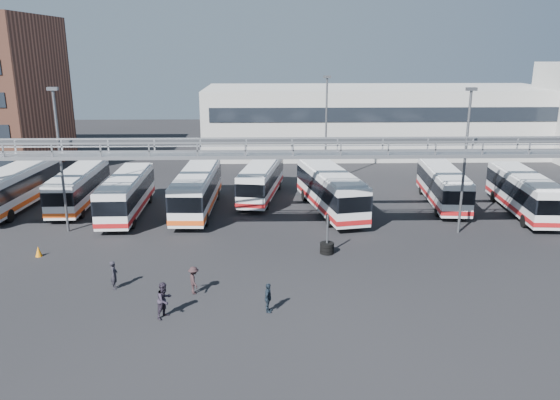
{
  "coord_description": "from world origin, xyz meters",
  "views": [
    {
      "loc": [
        -1.68,
        -29.56,
        12.88
      ],
      "look_at": [
        -0.78,
        6.0,
        2.8
      ],
      "focal_mm": 35.0,
      "sensor_mm": 36.0,
      "label": 1
    }
  ],
  "objects_px": {
    "pedestrian_a": "(114,275)",
    "bus_2": "(127,193)",
    "bus_8": "(524,192)",
    "pedestrian_b": "(164,300)",
    "bus_4": "(261,179)",
    "pedestrian_c": "(194,280)",
    "light_pole_mid": "(465,154)",
    "bus_5": "(330,189)",
    "bus_0": "(16,186)",
    "bus_1": "(79,186)",
    "bus_3": "(197,189)",
    "bus_7": "(443,185)",
    "pedestrian_d": "(268,298)",
    "cone_right": "(38,251)",
    "light_pole_back": "(326,124)",
    "tire_stack": "(327,247)",
    "light_pole_left": "(60,153)"
  },
  "relations": [
    {
      "from": "bus_4",
      "to": "pedestrian_c",
      "type": "bearing_deg",
      "value": -90.71
    },
    {
      "from": "bus_1",
      "to": "pedestrian_a",
      "type": "distance_m",
      "value": 17.62
    },
    {
      "from": "light_pole_left",
      "to": "pedestrian_c",
      "type": "bearing_deg",
      "value": -45.37
    },
    {
      "from": "bus_3",
      "to": "bus_4",
      "type": "height_order",
      "value": "bus_3"
    },
    {
      "from": "bus_0",
      "to": "bus_8",
      "type": "bearing_deg",
      "value": -0.14
    },
    {
      "from": "bus_1",
      "to": "pedestrian_c",
      "type": "distance_m",
      "value": 20.44
    },
    {
      "from": "light_pole_left",
      "to": "bus_5",
      "type": "xyz_separation_m",
      "value": [
        19.38,
        4.25,
        -3.82
      ]
    },
    {
      "from": "light_pole_mid",
      "to": "bus_2",
      "type": "xyz_separation_m",
      "value": [
        -24.65,
        4.88,
        -3.96
      ]
    },
    {
      "from": "bus_0",
      "to": "bus_7",
      "type": "distance_m",
      "value": 35.06
    },
    {
      "from": "bus_2",
      "to": "bus_4",
      "type": "bearing_deg",
      "value": 22.55
    },
    {
      "from": "light_pole_left",
      "to": "bus_0",
      "type": "xyz_separation_m",
      "value": [
        -6.07,
        5.82,
        -3.84
      ]
    },
    {
      "from": "bus_3",
      "to": "pedestrian_d",
      "type": "relative_size",
      "value": 7.39
    },
    {
      "from": "light_pole_back",
      "to": "bus_8",
      "type": "xyz_separation_m",
      "value": [
        14.56,
        -10.66,
        -3.92
      ]
    },
    {
      "from": "bus_1",
      "to": "bus_2",
      "type": "xyz_separation_m",
      "value": [
        4.49,
        -2.47,
        0.04
      ]
    },
    {
      "from": "pedestrian_b",
      "to": "bus_2",
      "type": "bearing_deg",
      "value": 52.8
    },
    {
      "from": "light_pole_left",
      "to": "bus_2",
      "type": "bearing_deg",
      "value": 49.15
    },
    {
      "from": "bus_3",
      "to": "bus_7",
      "type": "bearing_deg",
      "value": 6.18
    },
    {
      "from": "light_pole_mid",
      "to": "bus_0",
      "type": "relative_size",
      "value": 0.9
    },
    {
      "from": "bus_0",
      "to": "bus_8",
      "type": "xyz_separation_m",
      "value": [
        40.64,
        -2.48,
        -0.08
      ]
    },
    {
      "from": "light_pole_back",
      "to": "tire_stack",
      "type": "height_order",
      "value": "light_pole_back"
    },
    {
      "from": "light_pole_mid",
      "to": "light_pole_back",
      "type": "bearing_deg",
      "value": 118.07
    },
    {
      "from": "pedestrian_a",
      "to": "pedestrian_d",
      "type": "height_order",
      "value": "pedestrian_a"
    },
    {
      "from": "bus_4",
      "to": "cone_right",
      "type": "xyz_separation_m",
      "value": [
        -14.03,
        -13.36,
        -1.4
      ]
    },
    {
      "from": "bus_0",
      "to": "pedestrian_b",
      "type": "bearing_deg",
      "value": -47.67
    },
    {
      "from": "bus_1",
      "to": "bus_3",
      "type": "relative_size",
      "value": 0.92
    },
    {
      "from": "bus_4",
      "to": "pedestrian_b",
      "type": "relative_size",
      "value": 5.78
    },
    {
      "from": "bus_1",
      "to": "bus_7",
      "type": "xyz_separation_m",
      "value": [
        30.13,
        -0.26,
        0.0
      ]
    },
    {
      "from": "bus_8",
      "to": "bus_3",
      "type": "bearing_deg",
      "value": -178.46
    },
    {
      "from": "pedestrian_c",
      "to": "bus_1",
      "type": "bearing_deg",
      "value": 14.36
    },
    {
      "from": "bus_7",
      "to": "pedestrian_b",
      "type": "relative_size",
      "value": 5.73
    },
    {
      "from": "cone_right",
      "to": "bus_2",
      "type": "bearing_deg",
      "value": 68.1
    },
    {
      "from": "bus_1",
      "to": "bus_0",
      "type": "bearing_deg",
      "value": -175.13
    },
    {
      "from": "pedestrian_c",
      "to": "tire_stack",
      "type": "distance_m",
      "value": 9.66
    },
    {
      "from": "light_pole_mid",
      "to": "bus_5",
      "type": "distance_m",
      "value": 10.79
    },
    {
      "from": "bus_0",
      "to": "pedestrian_d",
      "type": "relative_size",
      "value": 7.43
    },
    {
      "from": "bus_2",
      "to": "pedestrian_a",
      "type": "height_order",
      "value": "bus_2"
    },
    {
      "from": "bus_7",
      "to": "pedestrian_c",
      "type": "relative_size",
      "value": 6.86
    },
    {
      "from": "cone_right",
      "to": "pedestrian_a",
      "type": "bearing_deg",
      "value": -38.7
    },
    {
      "from": "light_pole_back",
      "to": "pedestrian_d",
      "type": "height_order",
      "value": "light_pole_back"
    },
    {
      "from": "bus_2",
      "to": "pedestrian_a",
      "type": "relative_size",
      "value": 6.6
    },
    {
      "from": "bus_5",
      "to": "pedestrian_b",
      "type": "xyz_separation_m",
      "value": [
        -10.1,
        -17.41,
        -0.99
      ]
    },
    {
      "from": "light_pole_mid",
      "to": "bus_4",
      "type": "bearing_deg",
      "value": 146.14
    },
    {
      "from": "bus_0",
      "to": "bus_5",
      "type": "relative_size",
      "value": 0.98
    },
    {
      "from": "light_pole_mid",
      "to": "bus_7",
      "type": "xyz_separation_m",
      "value": [
        0.99,
        7.08,
        -3.99
      ]
    },
    {
      "from": "bus_2",
      "to": "bus_7",
      "type": "distance_m",
      "value": 25.73
    },
    {
      "from": "light_pole_mid",
      "to": "bus_5",
      "type": "relative_size",
      "value": 0.88
    },
    {
      "from": "bus_8",
      "to": "pedestrian_b",
      "type": "xyz_separation_m",
      "value": [
        -25.28,
        -16.5,
        -0.89
      ]
    },
    {
      "from": "pedestrian_a",
      "to": "bus_2",
      "type": "bearing_deg",
      "value": 4.98
    },
    {
      "from": "light_pole_left",
      "to": "bus_8",
      "type": "relative_size",
      "value": 0.94
    },
    {
      "from": "bus_2",
      "to": "bus_4",
      "type": "distance_m",
      "value": 11.48
    }
  ]
}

